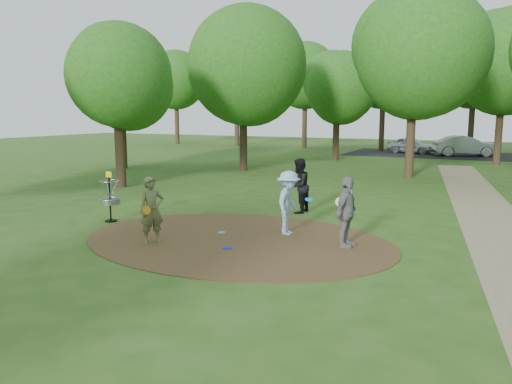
% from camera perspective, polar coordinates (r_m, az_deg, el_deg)
% --- Properties ---
extents(ground, '(100.00, 100.00, 0.00)m').
position_cam_1_polar(ground, '(13.12, -2.30, -5.50)').
color(ground, '#2D5119').
rests_on(ground, ground).
extents(dirt_clearing, '(8.40, 8.40, 0.02)m').
position_cam_1_polar(dirt_clearing, '(13.12, -2.30, -5.46)').
color(dirt_clearing, '#47301C').
rests_on(dirt_clearing, ground).
extents(footpath, '(7.55, 39.89, 0.01)m').
position_cam_1_polar(footpath, '(13.61, 27.26, -5.98)').
color(footpath, '#8C7A5B').
rests_on(footpath, ground).
extents(parking_lot, '(14.00, 8.00, 0.01)m').
position_cam_1_polar(parking_lot, '(41.51, 20.29, 4.04)').
color(parking_lot, black).
rests_on(parking_lot, ground).
extents(player_observer_with_disc, '(0.70, 0.74, 1.71)m').
position_cam_1_polar(player_observer_with_disc, '(12.90, -11.83, -2.05)').
color(player_observer_with_disc, '#60663B').
rests_on(player_observer_with_disc, ground).
extents(player_throwing_with_disc, '(1.15, 1.20, 1.75)m').
position_cam_1_polar(player_throwing_with_disc, '(13.55, 3.72, -1.25)').
color(player_throwing_with_disc, '#96BBE0').
rests_on(player_throwing_with_disc, ground).
extents(player_walking_with_disc, '(0.75, 0.93, 1.81)m').
position_cam_1_polar(player_walking_with_disc, '(16.49, 4.92, 0.71)').
color(player_walking_with_disc, black).
rests_on(player_walking_with_disc, ground).
extents(player_waiting_with_disc, '(0.57, 1.08, 1.76)m').
position_cam_1_polar(player_waiting_with_disc, '(12.43, 10.29, -2.32)').
color(player_waiting_with_disc, gray).
rests_on(player_waiting_with_disc, ground).
extents(disc_ground_cyan, '(0.22, 0.22, 0.02)m').
position_cam_1_polar(disc_ground_cyan, '(13.82, -3.95, -4.64)').
color(disc_ground_cyan, '#1AD1B5').
rests_on(disc_ground_cyan, dirt_clearing).
extents(disc_ground_blue, '(0.22, 0.22, 0.02)m').
position_cam_1_polar(disc_ground_blue, '(12.29, -3.32, -6.39)').
color(disc_ground_blue, '#0C24CF').
rests_on(disc_ground_blue, dirt_clearing).
extents(car_left, '(3.98, 2.31, 1.27)m').
position_cam_1_polar(car_left, '(42.19, 17.31, 5.13)').
color(car_left, '#B8BDC1').
rests_on(car_left, ground).
extents(car_right, '(4.91, 3.06, 1.53)m').
position_cam_1_polar(car_right, '(40.74, 22.78, 4.88)').
color(car_right, '#ADB1B5').
rests_on(car_right, ground).
extents(disc_golf_basket, '(0.63, 0.63, 1.54)m').
position_cam_1_polar(disc_golf_basket, '(15.75, -16.38, -0.14)').
color(disc_golf_basket, black).
rests_on(disc_golf_basket, ground).
extents(tree_ring, '(37.26, 45.67, 9.39)m').
position_cam_1_polar(tree_ring, '(21.27, 15.88, 14.32)').
color(tree_ring, '#332316').
rests_on(tree_ring, ground).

